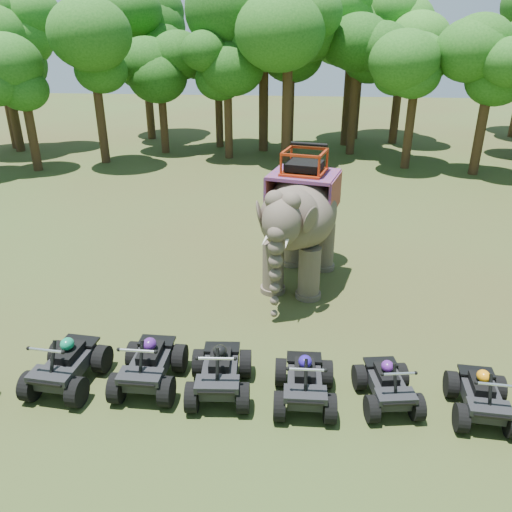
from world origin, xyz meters
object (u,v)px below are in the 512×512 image
(atv_1, at_px, (148,359))
(atv_4, at_px, (388,380))
(elephant, at_px, (301,217))
(atv_2, at_px, (220,366))
(atv_3, at_px, (305,376))
(atv_0, at_px, (65,359))
(atv_5, at_px, (483,390))

(atv_1, height_order, atv_4, atv_1)
(elephant, height_order, atv_4, elephant)
(atv_2, relative_size, atv_3, 1.04)
(atv_0, relative_size, atv_2, 1.01)
(elephant, xyz_separation_m, atv_4, (2.00, -5.73, -1.55))
(elephant, height_order, atv_5, elephant)
(elephant, bearing_deg, atv_5, -43.34)
(atv_0, height_order, atv_5, atv_0)
(atv_1, xyz_separation_m, atv_4, (5.24, -0.07, -0.10))
(atv_1, xyz_separation_m, atv_2, (1.62, -0.09, -0.01))
(elephant, distance_m, atv_1, 6.68)
(atv_4, bearing_deg, atv_1, 169.83)
(atv_5, bearing_deg, atv_2, -178.19)
(elephant, relative_size, atv_2, 2.78)
(atv_4, bearing_deg, atv_2, 170.89)
(elephant, xyz_separation_m, atv_2, (-1.62, -5.75, -1.46))
(elephant, relative_size, atv_1, 2.74)
(atv_0, xyz_separation_m, atv_3, (5.32, -0.04, -0.03))
(atv_1, height_order, atv_5, atv_1)
(atv_0, xyz_separation_m, atv_5, (8.97, -0.08, -0.08))
(atv_5, bearing_deg, atv_1, -178.53)
(elephant, xyz_separation_m, atv_1, (-3.24, -5.66, -1.45))
(elephant, relative_size, atv_0, 2.76)
(elephant, relative_size, atv_5, 3.11)
(atv_1, bearing_deg, atv_0, -174.64)
(elephant, distance_m, atv_5, 7.23)
(atv_0, distance_m, atv_5, 8.97)
(atv_2, bearing_deg, atv_4, -4.24)
(atv_0, xyz_separation_m, atv_4, (7.09, 0.10, -0.09))
(atv_3, relative_size, atv_4, 1.10)
(atv_5, bearing_deg, atv_3, -177.07)
(atv_5, bearing_deg, atv_0, -177.03)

